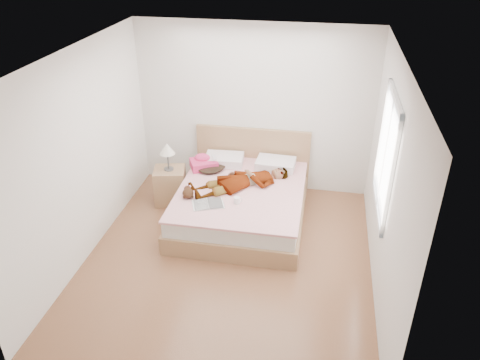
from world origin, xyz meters
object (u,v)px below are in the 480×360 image
Objects in this scene: phone at (214,157)px; magazine at (208,204)px; woman at (242,178)px; coffee_mug at (237,200)px; plush_toy at (188,192)px; bed at (242,199)px; towel at (204,163)px; nightstand at (170,183)px.

phone is 1.04m from magazine.
woman is at bearing 60.65° from magazine.
plush_toy is (-0.69, 0.05, 0.02)m from coffee_mug.
bed is 0.87m from towel.
bed reaches higher than woman.
towel is 1.08m from magazine.
coffee_mug is at bearing -53.06° from towel.
towel is at bearing -155.68° from woman.
towel is 0.60m from nightstand.
plush_toy is (-0.32, 0.15, 0.06)m from magazine.
phone is at bearing 120.00° from coffee_mug.
coffee_mug is at bearing -94.01° from phone.
coffee_mug is (0.37, 0.10, 0.04)m from magazine.
coffee_mug is 1.37m from nightstand.
magazine is 3.87× the size of coffee_mug.
bed is 0.56m from coffee_mug.
magazine is (0.32, -1.03, -0.08)m from towel.
magazine is (-0.35, -0.61, -0.09)m from woman.
nightstand is at bearing -152.30° from towel.
towel is at bearing 141.76° from phone.
bed is at bearing -11.45° from woman.
nightstand is at bearing 135.57° from magazine.
woman is 5.83× the size of plush_toy.
coffee_mug is at bearing 15.35° from magazine.
bed is 1.17m from nightstand.
coffee_mug is at bearing -88.08° from bed.
nightstand is (-1.14, 0.16, -0.29)m from woman.
nightstand reaches higher than plush_toy.
bed is 0.73m from magazine.
woman is at bearing 35.10° from plush_toy.
magazine is (0.15, -1.01, -0.18)m from phone.
nightstand is (-0.48, 0.63, -0.25)m from plush_toy.
towel is 3.91× the size of coffee_mug.
coffee_mug is (0.02, -0.49, 0.28)m from bed.
woman is 0.72× the size of bed.
magazine is at bearing -25.05° from plush_toy.
phone is at bearing -4.23° from towel.
phone is at bearing 98.64° from magazine.
magazine is at bearing -115.37° from phone.
plush_toy reaches higher than coffee_mug.
phone is 0.79m from bed.
nightstand is at bearing 166.15° from phone.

